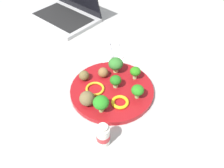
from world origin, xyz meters
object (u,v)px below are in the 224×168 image
object	(u,v)px
fork	(109,47)
meatball_far_rim	(103,72)
broccoli_floret_near_rim	(101,103)
yogurt_bottle	(103,135)
broccoli_floret_mid_left	(116,81)
broccoli_floret_front_left	(138,90)
meatball_near_rim	(84,76)
napkin	(114,49)
knife	(118,46)
pepper_ring_back_right	(120,102)
laptop	(66,10)
pepper_ring_front_left	(95,89)
broccoli_floret_mid_right	(116,64)
meatball_front_right	(87,99)
plate	(112,90)
broccoli_floret_back_right	(135,72)

from	to	relation	value
fork	meatball_far_rim	bearing A→B (deg)	167.60
broccoli_floret_near_rim	yogurt_bottle	size ratio (longest dim) A/B	0.75
meatball_far_rim	yogurt_bottle	xyz separation A→B (m)	(-0.25, 0.02, 0.00)
broccoli_floret_mid_left	broccoli_floret_front_left	distance (m)	0.08
meatball_near_rim	napkin	size ratio (longest dim) A/B	0.21
broccoli_floret_mid_left	knife	xyz separation A→B (m)	(0.24, -0.04, -0.04)
meatball_far_rim	knife	bearing A→B (deg)	-22.30
pepper_ring_back_right	laptop	size ratio (longest dim) A/B	0.15
meatball_near_rim	pepper_ring_front_left	size ratio (longest dim) A/B	0.56
broccoli_floret_mid_left	pepper_ring_back_right	xyz separation A→B (m)	(-0.07, -0.01, -0.02)
broccoli_floret_mid_left	meatball_far_rim	bearing A→B (deg)	33.45
broccoli_floret_mid_right	pepper_ring_front_left	size ratio (longest dim) A/B	0.90
broccoli_floret_mid_left	meatball_far_rim	xyz separation A→B (m)	(0.06, 0.04, -0.01)
napkin	laptop	xyz separation A→B (m)	(0.29, 0.20, 0.04)
meatball_front_right	pepper_ring_back_right	size ratio (longest dim) A/B	0.85
meatball_front_right	napkin	world-z (taller)	meatball_front_right
fork	broccoli_floret_front_left	bearing A→B (deg)	-168.68
plate	pepper_ring_front_left	xyz separation A→B (m)	(0.00, 0.06, 0.01)
meatball_front_right	laptop	world-z (taller)	laptop
broccoli_floret_back_right	pepper_ring_front_left	xyz separation A→B (m)	(-0.04, 0.14, -0.03)
broccoli_floret_mid_right	pepper_ring_back_right	distance (m)	0.15
broccoli_floret_front_left	yogurt_bottle	xyz separation A→B (m)	(-0.14, 0.12, -0.01)
broccoli_floret_near_rim	pepper_ring_back_right	world-z (taller)	broccoli_floret_near_rim
meatball_front_right	napkin	distance (m)	0.32
broccoli_floret_mid_left	meatball_front_right	xyz separation A→B (m)	(-0.06, 0.10, -0.00)
broccoli_floret_front_left	napkin	bearing A→B (deg)	8.00
pepper_ring_back_right	fork	xyz separation A→B (m)	(0.31, 0.00, -0.01)
broccoli_floret_back_right	meatball_front_right	size ratio (longest dim) A/B	0.98
meatball_far_rim	laptop	bearing A→B (deg)	17.07
broccoli_floret_back_right	pepper_ring_back_right	bearing A→B (deg)	148.44
yogurt_bottle	pepper_ring_front_left	bearing A→B (deg)	3.55
broccoli_floret_back_right	meatball_front_right	world-z (taller)	same
meatball_front_right	meatball_near_rim	xyz separation A→B (m)	(0.11, 0.01, -0.01)
broccoli_floret_mid_right	broccoli_floret_front_left	size ratio (longest dim) A/B	1.18
broccoli_floret_near_rim	fork	world-z (taller)	broccoli_floret_near_rim
pepper_ring_front_left	napkin	world-z (taller)	pepper_ring_front_left
napkin	meatball_near_rim	bearing A→B (deg)	146.04
broccoli_floret_back_right	knife	size ratio (longest dim) A/B	0.32
pepper_ring_back_right	napkin	bearing A→B (deg)	-3.10
broccoli_floret_near_rim	broccoli_floret_mid_left	size ratio (longest dim) A/B	1.26
pepper_ring_front_left	fork	world-z (taller)	pepper_ring_front_left
broccoli_floret_front_left	pepper_ring_back_right	world-z (taller)	broccoli_floret_front_left
plate	meatball_far_rim	xyz separation A→B (m)	(0.06, 0.02, 0.03)
knife	plate	bearing A→B (deg)	168.21
fork	pepper_ring_front_left	bearing A→B (deg)	163.50
meatball_front_right	napkin	xyz separation A→B (m)	(0.30, -0.12, -0.04)
meatball_near_rim	laptop	distance (m)	0.48
broccoli_floret_near_rim	pepper_ring_front_left	world-z (taller)	broccoli_floret_near_rim
pepper_ring_back_right	yogurt_bottle	bearing A→B (deg)	152.85
napkin	fork	world-z (taller)	fork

